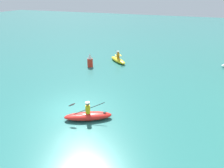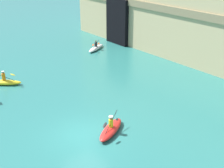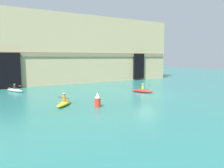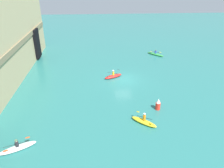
% 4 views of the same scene
% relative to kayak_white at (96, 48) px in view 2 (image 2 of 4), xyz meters
% --- Properties ---
extents(ground_plane, '(120.00, 120.00, 0.00)m').
position_rel_kayak_white_xyz_m(ground_plane, '(13.63, -11.02, -0.23)').
color(ground_plane, '#28706B').
extents(cliff_bluff, '(39.30, 6.68, 11.99)m').
position_rel_kayak_white_xyz_m(cliff_bluff, '(11.13, 6.74, 5.74)').
color(cliff_bluff, tan).
rests_on(cliff_bluff, ground).
extents(kayak_white, '(2.11, 3.18, 1.08)m').
position_rel_kayak_white_xyz_m(kayak_white, '(0.00, 0.00, 0.00)').
color(kayak_white, white).
rests_on(kayak_white, ground).
extents(kayak_red, '(2.08, 2.94, 1.18)m').
position_rel_kayak_white_xyz_m(kayak_red, '(14.42, -9.54, 0.02)').
color(kayak_red, red).
rests_on(kayak_red, ground).
extents(kayak_yellow, '(2.44, 2.63, 1.23)m').
position_rel_kayak_white_xyz_m(kayak_yellow, '(2.95, -11.85, 0.03)').
color(kayak_yellow, yellow).
rests_on(kayak_yellow, ground).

